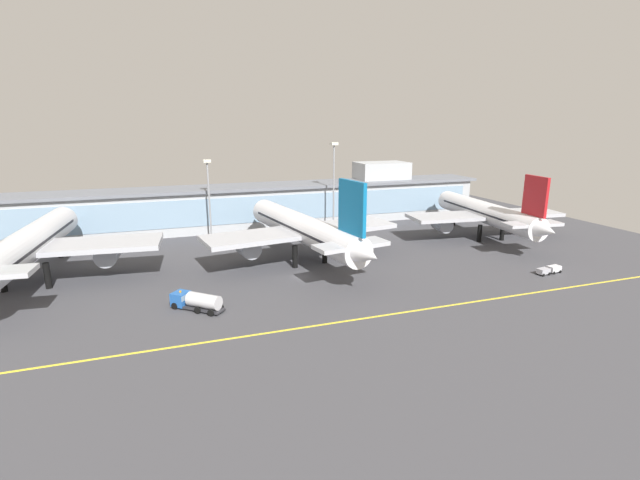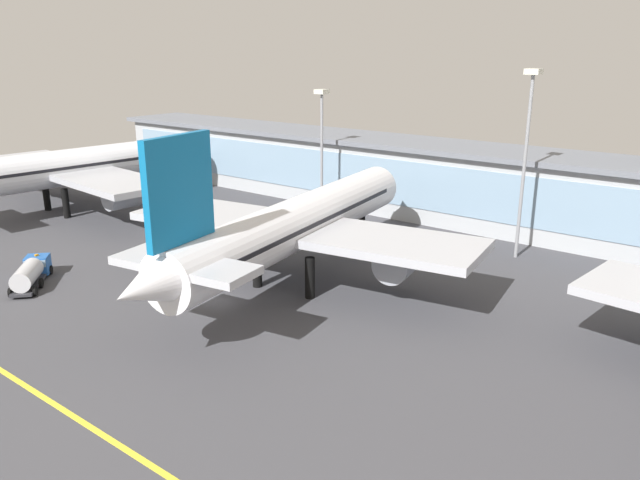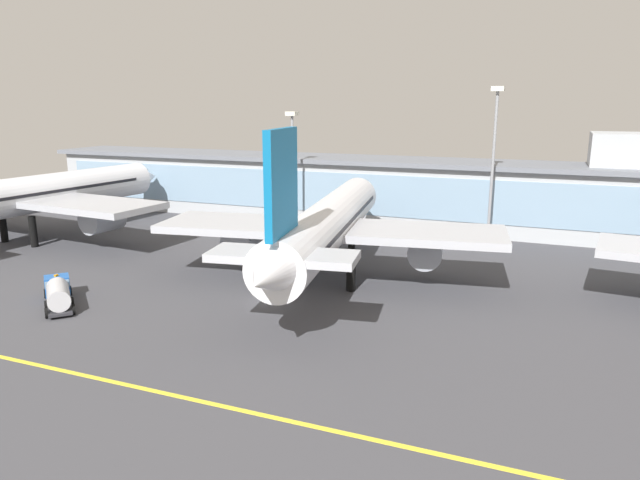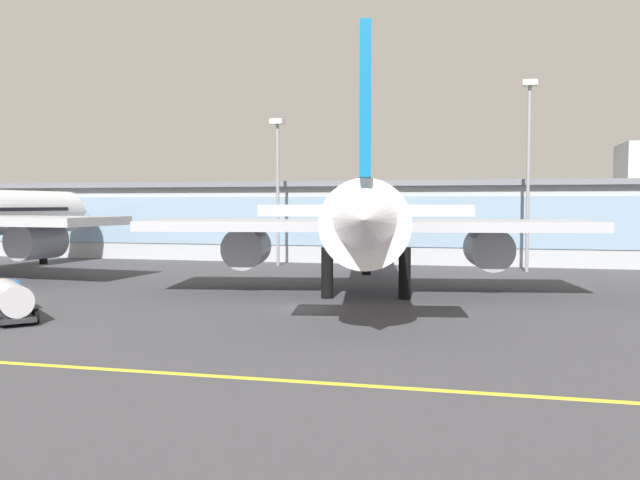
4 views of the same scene
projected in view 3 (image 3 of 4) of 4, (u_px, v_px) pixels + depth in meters
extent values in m
plane|color=#424247|center=(267.00, 301.00, 65.04)|extent=(194.53, 194.53, 0.00)
cube|color=yellow|center=(138.00, 387.00, 45.20)|extent=(155.62, 0.50, 0.01)
cube|color=#ADB2B7|center=(384.00, 193.00, 106.02)|extent=(138.95, 12.00, 11.17)
cube|color=#84A3BC|center=(374.00, 195.00, 100.44)|extent=(133.39, 0.20, 7.15)
cube|color=slate|center=(385.00, 161.00, 104.65)|extent=(141.95, 14.00, 0.80)
cylinder|color=black|center=(3.00, 227.00, 92.33)|extent=(1.10, 1.10, 4.79)
cylinder|color=black|center=(33.00, 232.00, 89.12)|extent=(1.10, 1.10, 4.79)
cylinder|color=black|center=(119.00, 208.00, 108.86)|extent=(1.10, 1.10, 4.79)
cylinder|color=silver|center=(35.00, 194.00, 92.71)|extent=(10.13, 45.97, 5.99)
cone|color=silver|center=(145.00, 177.00, 113.97)|extent=(6.16, 5.89, 5.69)
cube|color=#84A3BC|center=(131.00, 174.00, 110.60)|extent=(4.86, 4.59, 1.80)
cube|color=black|center=(35.00, 191.00, 92.60)|extent=(9.52, 38.71, 0.48)
cube|color=#B7BAC1|center=(35.00, 199.00, 92.88)|extent=(47.11, 15.13, 0.96)
cylinder|color=#999EA8|center=(103.00, 219.00, 89.04)|extent=(4.72, 6.29, 4.19)
cylinder|color=black|center=(294.00, 268.00, 69.64)|extent=(1.10, 1.10, 4.68)
cylinder|color=black|center=(351.00, 272.00, 68.10)|extent=(1.10, 1.10, 4.68)
cylinder|color=black|center=(352.00, 233.00, 88.24)|extent=(1.10, 1.10, 4.68)
cylinder|color=silver|center=(328.00, 223.00, 71.09)|extent=(12.79, 44.80, 5.85)
cone|color=silver|center=(360.00, 194.00, 93.82)|extent=(6.31, 6.07, 5.55)
cone|color=silver|center=(267.00, 275.00, 47.99)|extent=(5.92, 7.13, 4.97)
cube|color=#84A3BC|center=(356.00, 191.00, 90.23)|extent=(4.98, 4.73, 1.75)
cube|color=black|center=(328.00, 220.00, 70.99)|extent=(11.72, 37.79, 0.47)
cube|color=#B7BAC1|center=(328.00, 229.00, 71.26)|extent=(43.55, 17.22, 0.94)
cylinder|color=#999EA8|center=(243.00, 239.00, 75.92)|extent=(4.95, 6.35, 4.09)
cylinder|color=#999EA8|center=(426.00, 249.00, 70.70)|extent=(4.95, 6.35, 4.09)
cube|color=#0F6BA8|center=(282.00, 182.00, 50.81)|extent=(1.96, 8.01, 9.35)
cube|color=#B7BAC1|center=(283.00, 256.00, 52.36)|extent=(14.17, 6.97, 0.75)
cylinder|color=black|center=(46.00, 293.00, 65.87)|extent=(1.02, 0.96, 1.10)
cylinder|color=black|center=(70.00, 290.00, 66.96)|extent=(1.02, 0.96, 1.10)
cylinder|color=black|center=(46.00, 306.00, 61.92)|extent=(1.02, 0.96, 1.10)
cylinder|color=black|center=(72.00, 302.00, 63.01)|extent=(1.02, 0.96, 1.10)
cylinder|color=black|center=(46.00, 313.00, 59.71)|extent=(1.02, 0.96, 1.10)
cylinder|color=black|center=(74.00, 309.00, 60.80)|extent=(1.02, 0.96, 1.10)
cube|color=#2D2D33|center=(59.00, 304.00, 62.64)|extent=(7.16, 6.82, 0.30)
cube|color=#235BB2|center=(57.00, 286.00, 65.98)|extent=(3.48, 3.50, 2.20)
cube|color=#84A3BC|center=(57.00, 281.00, 65.87)|extent=(3.48, 3.48, 0.88)
cylinder|color=silver|center=(58.00, 294.00, 61.87)|extent=(5.67, 5.46, 2.30)
cube|color=orange|center=(56.00, 275.00, 65.70)|extent=(0.30, 0.40, 0.20)
cylinder|color=gray|center=(293.00, 174.00, 99.69)|extent=(0.44, 0.44, 19.66)
cube|color=silver|center=(292.00, 114.00, 97.35)|extent=(1.80, 1.80, 0.70)
cylinder|color=gray|center=(492.00, 172.00, 86.28)|extent=(0.44, 0.44, 23.40)
cube|color=silver|center=(498.00, 89.00, 83.51)|extent=(1.80, 1.80, 0.70)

